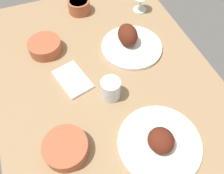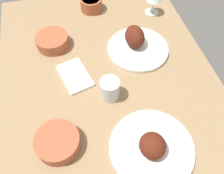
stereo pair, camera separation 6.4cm
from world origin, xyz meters
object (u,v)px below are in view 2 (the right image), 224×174
Objects in this scene: bowl_onions at (58,142)px; bowl_sauce at (91,4)px; plate_near_viewer at (152,147)px; water_tumbler at (110,89)px; plate_center_main at (136,44)px; folded_napkin at (75,76)px; bowl_potatoes at (52,41)px.

bowl_sauce is at bearing 160.64° from bowl_onions.
plate_near_viewer is 3.29× the size of water_tumbler.
water_tumbler is at bearing -161.09° from plate_near_viewer.
plate_center_main reaches higher than folded_napkin.
bowl_potatoes is 38.37cm from water_tumbler.
bowl_sauce reaches higher than folded_napkin.
water_tumbler reaches higher than folded_napkin.
plate_center_main is 28.46cm from water_tumbler.
plate_near_viewer is 42.96cm from folded_napkin.
plate_center_main is at bearing 107.95° from folded_napkin.
plate_center_main is at bearing 73.38° from bowl_potatoes.
bowl_potatoes reaches higher than bowl_onions.
folded_napkin is at bearing 161.21° from bowl_onions.
bowl_onions reaches higher than folded_napkin.
plate_center_main is 36.08cm from bowl_sauce.
bowl_potatoes is at bearing -106.62° from plate_center_main.
bowl_onions is at bearing -3.26° from bowl_potatoes.
plate_center_main reaches higher than bowl_potatoes.
water_tumbler is at bearing 29.89° from bowl_potatoes.
plate_center_main is at bearing 141.57° from water_tumbler.
bowl_potatoes is at bearing -154.59° from plate_near_viewer.
bowl_onions is (-9.03, -30.47, 0.78)cm from plate_near_viewer.
bowl_potatoes is 49.29cm from bowl_onions.
water_tumbler is 0.52× the size of folded_napkin.
bowl_sauce is 55.38cm from water_tumbler.
bowl_sauce is at bearing 176.76° from water_tumbler.
plate_near_viewer is 2.59× the size of bowl_sauce.
plate_near_viewer is 26.53cm from water_tumbler.
bowl_sauce reaches higher than bowl_onions.
water_tumbler is (-25.00, -8.57, 2.34)cm from plate_near_viewer.
bowl_onions is 1.73× the size of water_tumbler.
bowl_sauce is at bearing 134.75° from bowl_potatoes.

